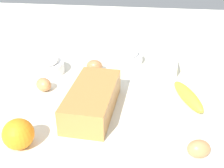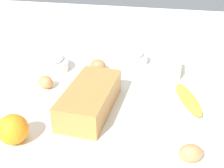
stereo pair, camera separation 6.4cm
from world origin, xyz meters
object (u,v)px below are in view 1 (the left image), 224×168
object	(u,v)px
butter_block	(168,66)
egg_beside_bowl	(199,149)
banana	(188,96)
sugar_bowl	(126,56)
egg_loose	(44,84)
flour_bowl	(46,65)
orange_fruit	(18,134)
loaf_pan	(92,99)
egg_near_butter	(95,66)

from	to	relation	value
butter_block	egg_beside_bowl	world-z (taller)	butter_block
banana	sugar_bowl	bearing A→B (deg)	39.19
butter_block	egg_loose	bearing A→B (deg)	114.37
flour_bowl	banana	size ratio (longest dim) A/B	0.75
sugar_bowl	orange_fruit	distance (m)	0.61
loaf_pan	banana	distance (m)	0.31
sugar_bowl	egg_near_butter	size ratio (longest dim) A/B	2.18
flour_bowl	egg_loose	xyz separation A→B (m)	(-0.14, -0.04, -0.01)
sugar_bowl	banana	xyz separation A→B (m)	(-0.28, -0.23, -0.01)
banana	butter_block	distance (m)	0.21
egg_beside_bowl	flour_bowl	bearing A→B (deg)	53.13
orange_fruit	butter_block	world-z (taller)	orange_fruit
loaf_pan	butter_block	bearing A→B (deg)	-36.11
flour_bowl	egg_loose	size ratio (longest dim) A/B	2.38
flour_bowl	egg_beside_bowl	world-z (taller)	flour_bowl
orange_fruit	butter_block	size ratio (longest dim) A/B	0.91
sugar_bowl	banana	distance (m)	0.36
egg_beside_bowl	egg_loose	xyz separation A→B (m)	(0.26, 0.49, 0.00)
banana	egg_beside_bowl	distance (m)	0.26
egg_near_butter	orange_fruit	bearing A→B (deg)	165.97
loaf_pan	butter_block	world-z (taller)	loaf_pan
flour_bowl	orange_fruit	distance (m)	0.43
egg_loose	egg_beside_bowl	bearing A→B (deg)	-117.98
banana	flour_bowl	bearing A→B (deg)	75.01
loaf_pan	egg_near_butter	xyz separation A→B (m)	(0.27, 0.04, -0.02)
egg_loose	flour_bowl	bearing A→B (deg)	15.80
banana	egg_loose	bearing A→B (deg)	89.39
orange_fruit	egg_near_butter	xyz separation A→B (m)	(0.45, -0.11, -0.02)
butter_block	flour_bowl	bearing A→B (deg)	97.22
flour_bowl	butter_block	size ratio (longest dim) A/B	1.58
butter_block	banana	bearing A→B (deg)	-164.08
sugar_bowl	banana	bearing A→B (deg)	-140.81
flour_bowl	banana	distance (m)	0.55
egg_beside_bowl	egg_loose	distance (m)	0.56
banana	butter_block	xyz separation A→B (m)	(0.20, 0.06, 0.01)
orange_fruit	egg_loose	bearing A→B (deg)	7.13
butter_block	egg_beside_bowl	xyz separation A→B (m)	(-0.46, -0.06, -0.01)
orange_fruit	egg_near_butter	world-z (taller)	orange_fruit
butter_block	egg_near_butter	bearing A→B (deg)	96.10
orange_fruit	butter_block	xyz separation A→B (m)	(0.48, -0.40, -0.01)
egg_loose	loaf_pan	bearing A→B (deg)	-117.17
loaf_pan	butter_block	xyz separation A→B (m)	(0.30, -0.24, -0.01)
banana	egg_beside_bowl	size ratio (longest dim) A/B	3.21
loaf_pan	egg_loose	distance (m)	0.22
flour_bowl	egg_loose	bearing A→B (deg)	-164.20
flour_bowl	butter_block	world-z (taller)	flour_bowl
orange_fruit	sugar_bowl	bearing A→B (deg)	-22.09
egg_beside_bowl	egg_loose	world-z (taller)	egg_loose
sugar_bowl	banana	size ratio (longest dim) A/B	0.74
loaf_pan	flour_bowl	distance (m)	0.33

